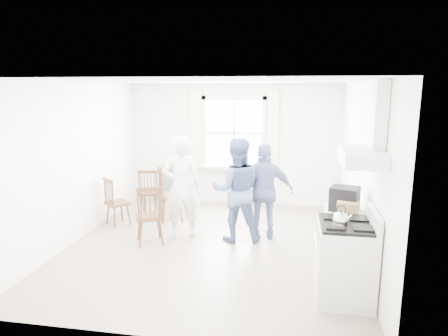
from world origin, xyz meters
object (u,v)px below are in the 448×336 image
windsor_chair_a (149,187)px  person_right (265,191)px  low_cabinet (344,241)px  gas_stove (345,260)px  person_mid (237,190)px  stereo_stack (345,199)px  windsor_chair_c (150,209)px  windsor_chair_b (112,197)px  person_left (182,187)px

windsor_chair_a → person_right: 2.51m
low_cabinet → person_right: (-1.16, 1.12, 0.36)m
gas_stove → person_mid: person_mid is taller
person_right → low_cabinet: bearing=130.9°
gas_stove → stereo_stack: 0.89m
gas_stove → windsor_chair_a: size_ratio=1.20×
stereo_stack → person_mid: (-1.58, 0.96, -0.20)m
windsor_chair_c → gas_stove: bearing=-22.2°
windsor_chair_b → person_mid: (2.33, -0.29, 0.30)m
person_right → windsor_chair_c: bearing=14.8°
windsor_chair_c → person_mid: size_ratio=0.58×
windsor_chair_c → person_mid: 1.43m
person_mid → windsor_chair_b: bearing=-17.9°
low_cabinet → windsor_chair_b: (-3.94, 1.24, 0.10)m
windsor_chair_a → person_mid: (1.90, -1.02, 0.29)m
stereo_stack → person_left: bearing=159.6°
person_mid → windsor_chair_a: bearing=-38.9°
windsor_chair_b → person_right: bearing=-2.5°
person_left → windsor_chair_a: bearing=-69.4°
low_cabinet → person_right: size_ratio=0.56×
low_cabinet → windsor_chair_b: size_ratio=0.99×
stereo_stack → person_right: person_right is taller
stereo_stack → person_left: (-2.51, 0.93, -0.18)m
gas_stove → stereo_stack: stereo_stack is taller
windsor_chair_c → person_mid: bearing=19.6°
windsor_chair_b → person_mid: person_mid is taller
windsor_chair_b → person_right: (2.78, -0.12, 0.26)m
windsor_chair_a → person_left: size_ratio=0.53×
low_cabinet → stereo_stack: stereo_stack is taller
windsor_chair_a → stereo_stack: bearing=-29.6°
stereo_stack → person_mid: size_ratio=0.25×
windsor_chair_c → person_mid: person_mid is taller
gas_stove → low_cabinet: (0.07, 0.70, -0.03)m
gas_stove → person_right: 2.15m
gas_stove → low_cabinet: bearing=84.3°
stereo_stack → windsor_chair_b: (-3.92, 1.26, -0.50)m
windsor_chair_a → person_left: bearing=-47.0°
windsor_chair_b → windsor_chair_c: size_ratio=0.91×
windsor_chair_b → person_left: (1.41, -0.32, 0.32)m
gas_stove → low_cabinet: 0.70m
windsor_chair_a → windsor_chair_b: (-0.43, -0.73, -0.01)m
windsor_chair_a → person_mid: 2.18m
windsor_chair_c → stereo_stack: bearing=-9.5°
person_mid → person_right: size_ratio=1.06×
windsor_chair_a → windsor_chair_b: bearing=-120.6°
stereo_stack → low_cabinet: bearing=31.8°
gas_stove → windsor_chair_b: gas_stove is taller
person_right → windsor_chair_b: bearing=-7.7°
stereo_stack → person_mid: bearing=148.7°
low_cabinet → windsor_chair_a: 4.03m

